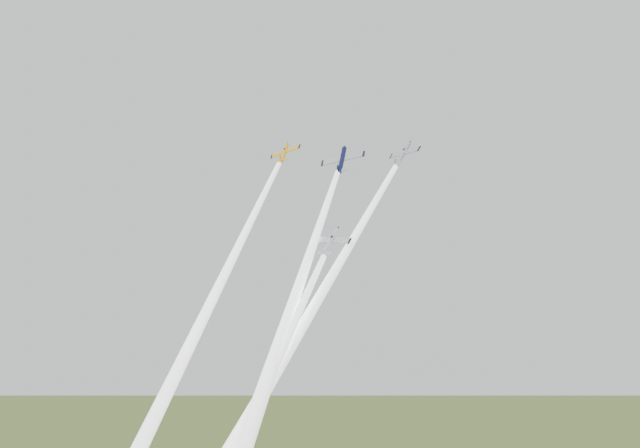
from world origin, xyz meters
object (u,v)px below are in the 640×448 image
at_px(plane_silver_right, 403,154).
at_px(plane_silver_low, 331,242).
at_px(plane_yellow, 284,152).
at_px(plane_navy, 342,160).

relative_size(plane_silver_right, plane_silver_low, 0.99).
relative_size(plane_yellow, plane_silver_low, 0.96).
bearing_deg(plane_navy, plane_silver_right, 2.54).
height_order(plane_yellow, plane_navy, plane_yellow).
bearing_deg(plane_silver_right, plane_silver_low, -97.48).
xyz_separation_m(plane_silver_right, plane_silver_low, (-4.78, -14.72, -16.59)).
bearing_deg(plane_silver_low, plane_navy, 114.27).
bearing_deg(plane_silver_low, plane_yellow, 145.63).
xyz_separation_m(plane_yellow, plane_silver_right, (25.26, 2.84, -3.37)).
bearing_deg(plane_yellow, plane_navy, -11.52).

